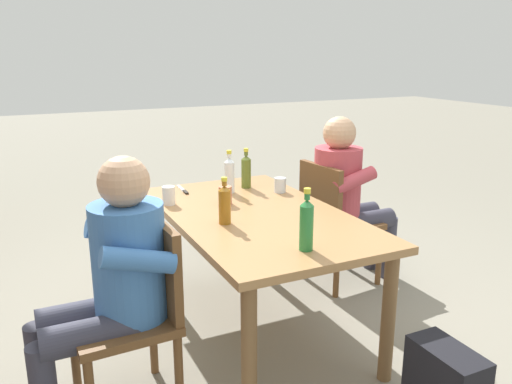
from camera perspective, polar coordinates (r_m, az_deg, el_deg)
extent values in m
plane|color=gray|center=(3.20, 0.00, -14.73)|extent=(24.00, 24.00, 0.00)
cube|color=#A37547|center=(2.92, 0.00, -2.65)|extent=(1.59, 0.91, 0.04)
cylinder|color=brown|center=(2.69, 14.24, -13.11)|extent=(0.07, 0.07, 0.68)
cylinder|color=brown|center=(3.79, 0.45, -4.11)|extent=(0.07, 0.07, 0.68)
cylinder|color=brown|center=(2.34, -0.76, -17.33)|extent=(0.07, 0.07, 0.68)
cylinder|color=brown|center=(3.55, -10.54, -5.78)|extent=(0.07, 0.07, 0.68)
cube|color=brown|center=(3.70, 9.33, -3.40)|extent=(0.48, 0.48, 0.04)
cube|color=brown|center=(3.51, 6.99, -0.41)|extent=(0.42, 0.08, 0.42)
cylinder|color=brown|center=(3.77, 13.28, -6.91)|extent=(0.04, 0.04, 0.41)
cylinder|color=brown|center=(4.03, 9.52, -5.24)|extent=(0.04, 0.04, 0.41)
cylinder|color=brown|center=(3.53, 8.80, -8.24)|extent=(0.04, 0.04, 0.41)
cylinder|color=brown|center=(3.80, 5.12, -6.33)|extent=(0.04, 0.04, 0.41)
cube|color=brown|center=(2.47, -14.42, -13.56)|extent=(0.46, 0.46, 0.04)
cube|color=brown|center=(2.42, -10.15, -7.91)|extent=(0.42, 0.06, 0.42)
cylinder|color=brown|center=(2.72, -19.17, -16.58)|extent=(0.04, 0.04, 0.41)
cylinder|color=brown|center=(2.78, -11.18, -15.18)|extent=(0.04, 0.04, 0.41)
cylinder|color=brown|center=(2.47, -8.40, -19.28)|extent=(0.04, 0.04, 0.41)
cylinder|color=#B7424C|center=(3.59, 8.86, 0.72)|extent=(0.32, 0.32, 0.52)
sphere|color=tan|center=(3.52, 9.10, 6.38)|extent=(0.22, 0.22, 0.22)
cylinder|color=#383847|center=(3.71, 12.04, -3.16)|extent=(0.14, 0.40, 0.14)
cylinder|color=#383847|center=(3.90, 14.21, -5.86)|extent=(0.11, 0.11, 0.45)
cylinder|color=#B7424C|center=(3.42, 10.69, 1.26)|extent=(0.09, 0.31, 0.16)
cylinder|color=#383847|center=(3.85, 10.42, -2.41)|extent=(0.14, 0.40, 0.14)
cylinder|color=#383847|center=(4.03, 12.58, -5.06)|extent=(0.11, 0.11, 0.45)
cylinder|color=#B7424C|center=(3.73, 7.28, 2.54)|extent=(0.09, 0.31, 0.16)
cylinder|color=#3D70B2|center=(2.36, -13.68, -7.39)|extent=(0.32, 0.32, 0.52)
sphere|color=tan|center=(2.25, -14.25, 1.09)|extent=(0.22, 0.22, 0.22)
cylinder|color=#383847|center=(2.52, -18.29, -12.73)|extent=(0.14, 0.40, 0.14)
cylinder|color=#383847|center=(2.63, -22.39, -17.64)|extent=(0.11, 0.11, 0.45)
cylinder|color=#3D70B2|center=(2.51, -14.72, -4.20)|extent=(0.09, 0.31, 0.16)
cylinder|color=#383847|center=(2.37, -17.67, -14.66)|extent=(0.14, 0.40, 0.14)
cylinder|color=#3D70B2|center=(2.16, -12.73, -7.28)|extent=(0.09, 0.31, 0.16)
cylinder|color=white|center=(3.30, -2.92, 1.60)|extent=(0.06, 0.06, 0.20)
cone|color=white|center=(3.28, -2.95, 3.49)|extent=(0.06, 0.06, 0.03)
cylinder|color=white|center=(3.27, -2.95, 3.96)|extent=(0.03, 0.03, 0.03)
cylinder|color=yellow|center=(3.27, -2.96, 4.38)|extent=(0.03, 0.03, 0.02)
cylinder|color=#287A38|center=(2.36, 5.51, -3.95)|extent=(0.06, 0.06, 0.21)
cone|color=#287A38|center=(2.32, 5.59, -1.18)|extent=(0.06, 0.06, 0.03)
cylinder|color=#287A38|center=(2.31, 5.61, -0.49)|extent=(0.03, 0.03, 0.03)
cylinder|color=yellow|center=(2.31, 5.62, 0.13)|extent=(0.03, 0.03, 0.02)
cylinder|color=#566623|center=(3.42, -1.08, 2.02)|extent=(0.06, 0.06, 0.19)
cone|color=#566623|center=(3.39, -1.09, 3.79)|extent=(0.06, 0.06, 0.03)
cylinder|color=#566623|center=(3.39, -1.09, 4.22)|extent=(0.03, 0.03, 0.03)
cylinder|color=yellow|center=(3.38, -1.09, 4.61)|extent=(0.03, 0.03, 0.02)
cylinder|color=#996019|center=(2.71, -3.44, -1.66)|extent=(0.06, 0.06, 0.18)
cone|color=#996019|center=(2.68, -3.47, 0.43)|extent=(0.06, 0.06, 0.02)
cylinder|color=#996019|center=(2.68, -3.48, 0.94)|extent=(0.03, 0.03, 0.02)
cylinder|color=yellow|center=(2.67, -3.49, 1.41)|extent=(0.03, 0.03, 0.02)
cylinder|color=silver|center=(3.32, 2.64, 0.77)|extent=(0.07, 0.07, 0.09)
cylinder|color=#BC6B47|center=(3.07, -3.38, -0.34)|extent=(0.08, 0.08, 0.11)
cylinder|color=white|center=(3.09, -9.50, -0.38)|extent=(0.07, 0.07, 0.11)
cube|color=silver|center=(3.44, -8.17, 0.39)|extent=(0.18, 0.03, 0.01)
cube|color=black|center=(3.34, -7.70, -0.01)|extent=(0.08, 0.02, 0.01)
cube|color=black|center=(4.41, -3.30, -2.81)|extent=(0.33, 0.17, 0.47)
cube|color=black|center=(4.48, -1.91, -3.64)|extent=(0.23, 0.06, 0.21)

